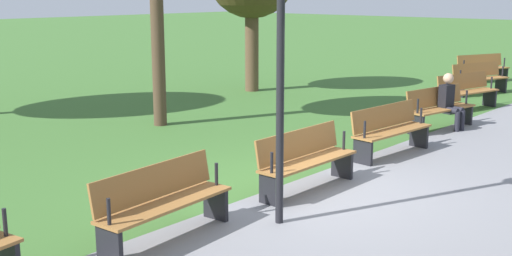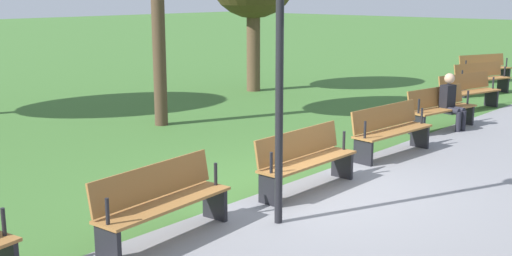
# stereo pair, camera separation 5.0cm
# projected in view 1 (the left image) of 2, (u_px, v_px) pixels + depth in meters

# --- Properties ---
(ground_plane) EXTENTS (120.00, 120.00, 0.00)m
(ground_plane) POSITION_uv_depth(u_px,v_px,m) (308.00, 190.00, 9.38)
(ground_plane) COLOR #3D6B2D
(path_paving) EXTENTS (41.15, 4.51, 0.01)m
(path_paving) POSITION_uv_depth(u_px,v_px,m) (420.00, 219.00, 8.20)
(path_paving) COLOR gray
(path_paving) RESTS_ON ground
(bench_0) EXTENTS (1.91, 1.16, 0.89)m
(bench_0) POSITION_uv_depth(u_px,v_px,m) (482.00, 67.00, 20.46)
(bench_0) COLOR #996633
(bench_0) RESTS_ON ground
(bench_1) EXTENTS (1.93, 1.04, 0.89)m
(bench_1) POSITION_uv_depth(u_px,v_px,m) (479.00, 78.00, 18.04)
(bench_1) COLOR #996633
(bench_1) RESTS_ON ground
(bench_2) EXTENTS (1.94, 0.90, 0.89)m
(bench_2) POSITION_uv_depth(u_px,v_px,m) (466.00, 91.00, 15.71)
(bench_2) COLOR #996633
(bench_2) RESTS_ON ground
(bench_3) EXTENTS (1.93, 0.76, 0.89)m
(bench_3) POSITION_uv_depth(u_px,v_px,m) (439.00, 107.00, 13.46)
(bench_3) COLOR #996633
(bench_3) RESTS_ON ground
(bench_4) EXTENTS (1.91, 0.62, 0.89)m
(bench_4) POSITION_uv_depth(u_px,v_px,m) (390.00, 129.00, 11.33)
(bench_4) COLOR #996633
(bench_4) RESTS_ON ground
(bench_5) EXTENTS (1.88, 0.47, 0.89)m
(bench_5) POSITION_uv_depth(u_px,v_px,m) (305.00, 159.00, 9.32)
(bench_5) COLOR #996633
(bench_5) RESTS_ON ground
(bench_6) EXTENTS (1.91, 0.62, 0.89)m
(bench_6) POSITION_uv_depth(u_px,v_px,m) (163.00, 201.00, 7.45)
(bench_6) COLOR #996633
(bench_6) RESTS_ON ground
(person_seated) EXTENTS (0.38, 0.56, 1.20)m
(person_seated) POSITION_uv_depth(u_px,v_px,m) (450.00, 100.00, 13.42)
(person_seated) COLOR black
(person_seated) RESTS_ON ground
(lamp_post) EXTENTS (0.32, 0.32, 3.66)m
(lamp_post) POSITION_uv_depth(u_px,v_px,m) (281.00, 19.00, 7.52)
(lamp_post) COLOR black
(lamp_post) RESTS_ON ground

